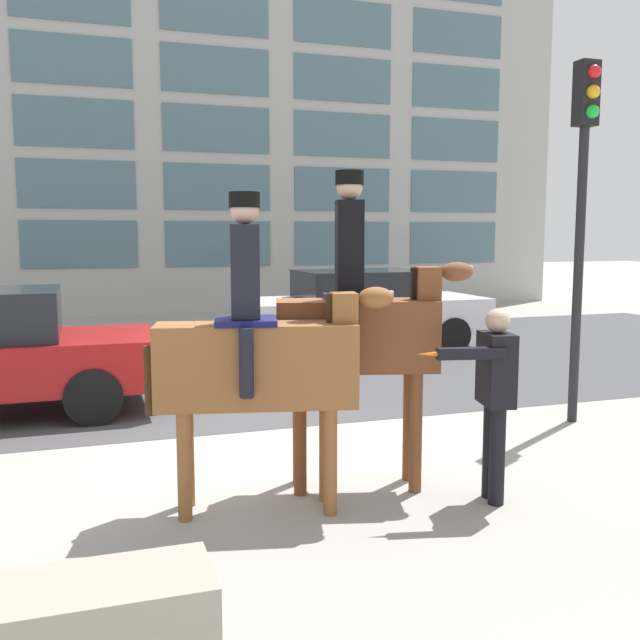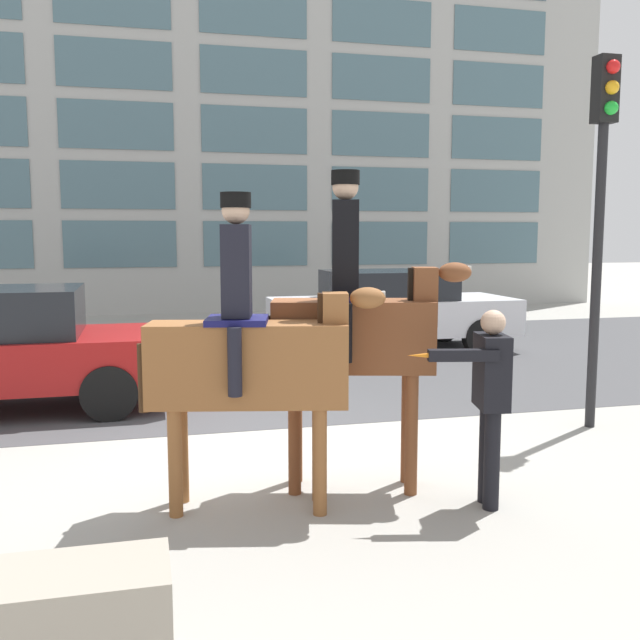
% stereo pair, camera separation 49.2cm
% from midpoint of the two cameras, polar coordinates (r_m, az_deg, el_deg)
% --- Properties ---
extents(ground_plane, '(80.00, 80.00, 0.00)m').
position_cam_midpoint_polar(ground_plane, '(7.73, -1.85, -9.79)').
color(ground_plane, '#9E9B93').
extents(road_surface, '(25.28, 8.50, 0.01)m').
position_cam_midpoint_polar(road_surface, '(12.29, -6.56, -3.51)').
color(road_surface, '#444447').
rests_on(road_surface, ground_plane).
extents(office_building_facade, '(25.28, 0.33, 14.33)m').
position_cam_midpoint_polar(office_building_facade, '(20.89, -10.02, 20.55)').
color(office_building_facade, '#A8A8A3').
rests_on(office_building_facade, ground_plane).
extents(mounted_horse_lead, '(1.95, 0.77, 2.54)m').
position_cam_midpoint_polar(mounted_horse_lead, '(5.67, -3.09, -2.84)').
color(mounted_horse_lead, brown).
rests_on(mounted_horse_lead, ground_plane).
extents(mounted_horse_companion, '(1.75, 0.77, 2.75)m').
position_cam_midpoint_polar(mounted_horse_companion, '(6.12, 5.18, -0.60)').
color(mounted_horse_companion, brown).
rests_on(mounted_horse_companion, ground_plane).
extents(pedestrian_bystander, '(0.89, 0.44, 1.62)m').
position_cam_midpoint_polar(pedestrian_bystander, '(5.99, 15.73, -5.60)').
color(pedestrian_bystander, black).
rests_on(pedestrian_bystander, ground_plane).
extents(street_car_near_lane, '(4.15, 1.88, 1.55)m').
position_cam_midpoint_polar(street_car_near_lane, '(9.67, -22.82, -2.09)').
color(street_car_near_lane, maroon).
rests_on(street_car_near_lane, ground_plane).
extents(street_car_far_lane, '(4.56, 1.94, 1.53)m').
position_cam_midpoint_polar(street_car_far_lane, '(13.58, 6.76, 0.87)').
color(street_car_far_lane, silver).
rests_on(street_car_far_lane, ground_plane).
extents(traffic_light, '(0.24, 0.29, 4.15)m').
position_cam_midpoint_polar(traffic_light, '(8.73, 23.15, 10.01)').
color(traffic_light, black).
rests_on(traffic_light, ground_plane).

